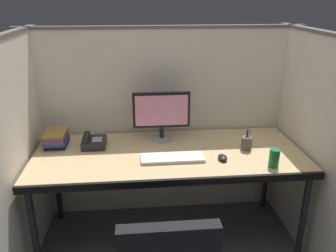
# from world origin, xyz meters

# --- Properties ---
(cubicle_partition_rear) EXTENTS (2.21, 0.06, 1.57)m
(cubicle_partition_rear) POSITION_xyz_m (0.00, 0.74, 0.79)
(cubicle_partition_rear) COLOR beige
(cubicle_partition_rear) RESTS_ON ground
(cubicle_partition_left) EXTENTS (0.06, 1.41, 1.57)m
(cubicle_partition_left) POSITION_xyz_m (-0.99, 0.20, 0.79)
(cubicle_partition_left) COLOR beige
(cubicle_partition_left) RESTS_ON ground
(cubicle_partition_right) EXTENTS (0.06, 1.41, 1.57)m
(cubicle_partition_right) POSITION_xyz_m (0.99, 0.20, 0.79)
(cubicle_partition_right) COLOR beige
(cubicle_partition_right) RESTS_ON ground
(desk) EXTENTS (1.90, 0.80, 0.74)m
(desk) POSITION_xyz_m (0.00, 0.29, 0.69)
(desk) COLOR tan
(desk) RESTS_ON ground
(monitor_center) EXTENTS (0.43, 0.17, 0.37)m
(monitor_center) POSITION_xyz_m (-0.03, 0.54, 0.96)
(monitor_center) COLOR gray
(monitor_center) RESTS_ON desk
(keyboard_main) EXTENTS (0.43, 0.15, 0.02)m
(keyboard_main) POSITION_xyz_m (0.01, 0.18, 0.75)
(keyboard_main) COLOR silver
(keyboard_main) RESTS_ON desk
(computer_mouse) EXTENTS (0.06, 0.10, 0.04)m
(computer_mouse) POSITION_xyz_m (0.35, 0.14, 0.76)
(computer_mouse) COLOR black
(computer_mouse) RESTS_ON desk
(book_stack) EXTENTS (0.16, 0.22, 0.11)m
(book_stack) POSITION_xyz_m (-0.82, 0.49, 0.79)
(book_stack) COLOR black
(book_stack) RESTS_ON desk
(desk_phone) EXTENTS (0.17, 0.19, 0.09)m
(desk_phone) POSITION_xyz_m (-0.54, 0.45, 0.77)
(desk_phone) COLOR black
(desk_phone) RESTS_ON desk
(soda_can) EXTENTS (0.07, 0.07, 0.12)m
(soda_can) POSITION_xyz_m (0.66, 0.02, 0.80)
(soda_can) COLOR #197233
(soda_can) RESTS_ON desk
(pen_cup) EXTENTS (0.08, 0.08, 0.16)m
(pen_cup) POSITION_xyz_m (0.56, 0.29, 0.79)
(pen_cup) COLOR #4C4742
(pen_cup) RESTS_ON desk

